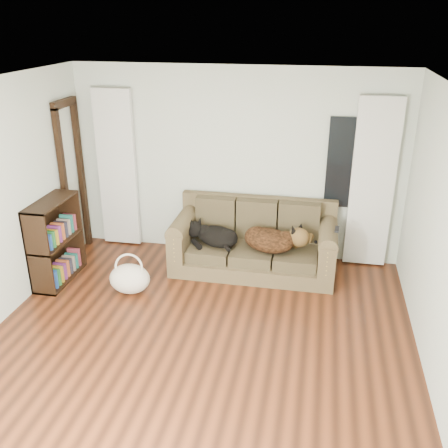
% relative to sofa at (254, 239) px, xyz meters
% --- Properties ---
extents(floor, '(5.00, 5.00, 0.00)m').
position_rel_sofa_xyz_m(floor, '(-0.33, -1.97, -0.45)').
color(floor, black).
rests_on(floor, ground).
extents(ceiling, '(5.00, 5.00, 0.00)m').
position_rel_sofa_xyz_m(ceiling, '(-0.33, -1.97, 2.15)').
color(ceiling, white).
rests_on(ceiling, ground).
extents(wall_back, '(4.50, 0.04, 2.60)m').
position_rel_sofa_xyz_m(wall_back, '(-0.33, 0.53, 0.85)').
color(wall_back, beige).
rests_on(wall_back, ground).
extents(curtain_left, '(0.55, 0.08, 2.25)m').
position_rel_sofa_xyz_m(curtain_left, '(-2.03, 0.45, 0.70)').
color(curtain_left, silver).
rests_on(curtain_left, ground).
extents(curtain_right, '(0.55, 0.08, 2.25)m').
position_rel_sofa_xyz_m(curtain_right, '(1.47, 0.45, 0.70)').
color(curtain_right, silver).
rests_on(curtain_right, ground).
extents(window_pane, '(0.50, 0.03, 1.20)m').
position_rel_sofa_xyz_m(window_pane, '(1.12, 0.50, 0.95)').
color(window_pane, black).
rests_on(window_pane, wall_back).
extents(door_casing, '(0.07, 0.60, 2.10)m').
position_rel_sofa_xyz_m(door_casing, '(-2.53, 0.07, 0.60)').
color(door_casing, black).
rests_on(door_casing, ground).
extents(sofa, '(2.13, 0.92, 0.87)m').
position_rel_sofa_xyz_m(sofa, '(0.00, 0.00, 0.00)').
color(sofa, brown).
rests_on(sofa, floor).
extents(dog_black_lab, '(0.72, 0.66, 0.25)m').
position_rel_sofa_xyz_m(dog_black_lab, '(-0.51, -0.06, 0.03)').
color(dog_black_lab, black).
rests_on(dog_black_lab, sofa).
extents(dog_shepherd, '(0.83, 0.71, 0.31)m').
position_rel_sofa_xyz_m(dog_shepherd, '(0.25, -0.09, 0.04)').
color(dog_shepherd, black).
rests_on(dog_shepherd, sofa).
extents(tv_remote, '(0.06, 0.17, 0.02)m').
position_rel_sofa_xyz_m(tv_remote, '(1.05, -0.13, 0.28)').
color(tv_remote, black).
rests_on(tv_remote, sofa).
extents(tote_bag, '(0.58, 0.49, 0.37)m').
position_rel_sofa_xyz_m(tote_bag, '(-1.40, -0.89, -0.29)').
color(tote_bag, beige).
rests_on(tote_bag, floor).
extents(bookshelf, '(0.39, 0.89, 1.08)m').
position_rel_sofa_xyz_m(bookshelf, '(-2.42, -0.75, 0.05)').
color(bookshelf, black).
rests_on(bookshelf, floor).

